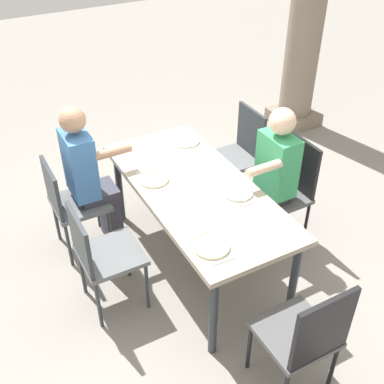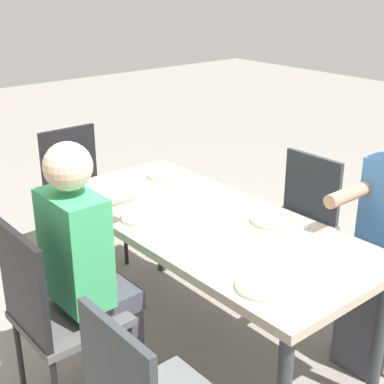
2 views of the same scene
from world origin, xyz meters
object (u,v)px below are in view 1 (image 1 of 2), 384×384
object	(u,v)px
diner_woman_green	(89,175)
plate_1	(154,179)
chair_mid_north	(287,186)
chair_mid_south	(100,252)
plate_3	(211,246)
chair_west_south	(70,200)
chair_head_east	(306,335)
plate_0	(186,141)
dining_table	(196,195)
plate_2	(238,192)
diner_man_white	(270,178)
stone_column_near	(309,2)
chair_west_north	(240,150)

from	to	relation	value
diner_woman_green	plate_1	bearing A→B (deg)	44.18
chair_mid_north	diner_woman_green	size ratio (longest dim) A/B	0.73
chair_mid_south	plate_3	size ratio (longest dim) A/B	3.66
chair_west_south	diner_woman_green	size ratio (longest dim) A/B	0.66
chair_head_east	plate_0	size ratio (longest dim) A/B	3.98
dining_table	chair_head_east	size ratio (longest dim) A/B	1.93
plate_2	diner_man_white	bearing A→B (deg)	109.05
chair_mid_south	dining_table	bearing A→B (deg)	95.37
chair_mid_north	chair_head_east	world-z (taller)	chair_mid_north
stone_column_near	plate_3	bearing A→B (deg)	-48.49
plate_0	chair_mid_north	bearing A→B (deg)	39.06
stone_column_near	plate_1	distance (m)	3.00
chair_west_south	plate_0	bearing A→B (deg)	89.75
chair_west_north	plate_0	world-z (taller)	chair_west_north
chair_mid_south	plate_2	bearing A→B (deg)	82.42
plate_1	chair_west_north	bearing A→B (deg)	110.74
diner_man_white	chair_west_north	bearing A→B (deg)	164.74
plate_1	chair_mid_south	bearing A→B (deg)	-61.64
diner_man_white	dining_table	bearing A→B (deg)	-97.24
chair_west_north	plate_1	xyz separation A→B (m)	(0.41, -1.09, 0.26)
plate_0	plate_2	world-z (taller)	same
chair_west_north	chair_mid_north	distance (m)	0.73
plate_0	plate_3	distance (m)	1.38
plate_0	plate_1	xyz separation A→B (m)	(0.41, -0.50, 0.00)
chair_mid_north	plate_2	distance (m)	0.66
chair_mid_south	plate_3	world-z (taller)	chair_mid_south
stone_column_near	plate_2	world-z (taller)	stone_column_near
chair_west_south	chair_mid_south	world-z (taller)	chair_mid_south
dining_table	chair_west_south	world-z (taller)	chair_west_south
plate_1	stone_column_near	bearing A→B (deg)	118.40
chair_west_north	diner_man_white	bearing A→B (deg)	-15.26
chair_west_north	plate_3	size ratio (longest dim) A/B	3.73
diner_woman_green	plate_0	size ratio (longest dim) A/B	5.55
stone_column_near	diner_man_white	bearing A→B (deg)	-44.56
dining_table	plate_2	bearing A→B (deg)	46.95
dining_table	stone_column_near	size ratio (longest dim) A/B	0.61
chair_mid_south	chair_head_east	xyz separation A→B (m)	(1.27, 0.83, 0.01)
chair_west_north	stone_column_near	bearing A→B (deg)	123.39
dining_table	plate_3	world-z (taller)	plate_3
plate_1	plate_3	xyz separation A→B (m)	(0.88, 0.01, -0.00)
chair_head_east	plate_2	xyz separation A→B (m)	(-1.13, 0.24, 0.25)
chair_mid_south	plate_2	xyz separation A→B (m)	(0.14, 1.07, 0.25)
chair_mid_south	plate_1	world-z (taller)	chair_mid_south
chair_west_north	chair_mid_south	world-z (taller)	chair_west_north
dining_table	chair_head_east	bearing A→B (deg)	0.00
stone_column_near	plate_0	xyz separation A→B (m)	(0.98, -2.07, -0.71)
chair_mid_south	chair_head_east	bearing A→B (deg)	33.23
chair_mid_south	stone_column_near	bearing A→B (deg)	118.39
stone_column_near	dining_table	bearing A→B (deg)	-54.98
dining_table	chair_mid_south	size ratio (longest dim) A/B	2.04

